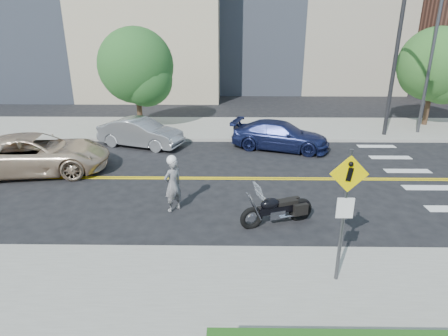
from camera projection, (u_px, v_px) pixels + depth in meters
name	position (u px, v px, depth m)	size (l,w,h in m)	color
ground_plane	(181.00, 178.00, 14.30)	(120.00, 120.00, 0.00)	black
sidewalk_near	(135.00, 318.00, 7.24)	(60.00, 5.00, 0.15)	#9E9B91
sidewalk_far	(197.00, 128.00, 21.31)	(60.00, 5.00, 0.15)	#9E9B91
lamp_post	(432.00, 55.00, 18.80)	(0.16, 0.16, 8.00)	#4C4C51
traffic_light	(406.00, 45.00, 17.31)	(0.28, 4.50, 7.00)	black
pedestrian_sign	(345.00, 205.00, 7.65)	(0.78, 0.08, 3.00)	#4C4C51
motorcyclist	(173.00, 183.00, 11.47)	(0.73, 0.73, 1.82)	#AFB0B4
motorcycle	(278.00, 203.00, 10.73)	(2.20, 0.67, 1.34)	black
suv	(36.00, 154.00, 14.64)	(2.55, 5.53, 1.54)	beige
parked_car_silver	(141.00, 133.00, 18.01)	(1.43, 4.11, 1.35)	#979A9E
parked_car_blue	(280.00, 135.00, 17.61)	(1.85, 4.55, 1.32)	navy
tree_far_a	(136.00, 66.00, 20.19)	(4.06, 4.06, 5.55)	#382619
tree_far_b	(435.00, 64.00, 20.66)	(4.02, 4.02, 5.56)	#382619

